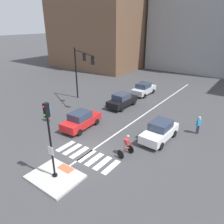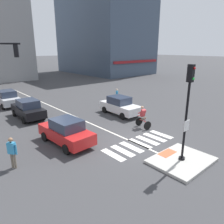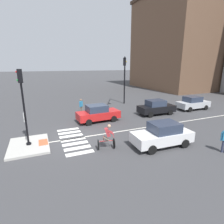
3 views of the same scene
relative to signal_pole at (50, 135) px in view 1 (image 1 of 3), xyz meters
name	(u,v)px [view 1 (image 1 of 3)]	position (x,y,z in m)	size (l,w,h in m)	color
ground_plane	(88,155)	(0.00, 3.13, -3.15)	(300.00, 300.00, 0.00)	#3D3D3F
traffic_island	(55,177)	(0.00, 0.01, -3.07)	(3.26, 2.53, 0.15)	#B2AFA8
tactile_pad_front	(66,168)	(0.00, 0.92, -2.99)	(1.10, 0.60, 0.01)	#DB5B38
signal_pole	(50,135)	(0.00, 0.00, 0.00)	(0.44, 0.38, 4.99)	black
crosswalk_stripe_a	(66,146)	(-2.27, 3.00, -3.14)	(0.44, 1.80, 0.01)	silver
crosswalk_stripe_b	(72,149)	(-1.52, 3.00, -3.14)	(0.44, 1.80, 0.01)	silver
crosswalk_stripe_c	(79,152)	(-0.76, 3.00, -3.14)	(0.44, 1.80, 0.01)	silver
crosswalk_stripe_d	(87,156)	(0.00, 3.00, -3.14)	(0.44, 1.80, 0.01)	silver
crosswalk_stripe_e	(94,159)	(0.76, 3.00, -3.14)	(0.44, 1.80, 0.01)	silver
crosswalk_stripe_f	(103,163)	(1.52, 3.00, -3.14)	(0.44, 1.80, 0.01)	silver
crosswalk_stripe_g	(111,167)	(2.27, 3.00, -3.14)	(0.44, 1.80, 0.01)	silver
lane_centre_line	(147,112)	(-0.16, 13.13, -3.14)	(0.14, 28.00, 0.01)	silver
traffic_light_mast	(81,66)	(-8.17, 11.28, 1.35)	(5.50, 2.88, 6.38)	black
building_corner_right	(107,17)	(-21.45, 33.73, 6.98)	(19.02, 19.67, 20.22)	brown
building_far_block	(209,13)	(-2.65, 43.73, 7.75)	(18.82, 19.46, 21.76)	gray
car_black_westbound_far	(122,100)	(-3.37, 12.86, -2.34)	(1.92, 4.14, 1.64)	black
car_silver_westbound_distant	(144,89)	(-3.50, 18.40, -2.34)	(1.86, 4.11, 1.64)	silver
car_red_westbound_near	(81,120)	(-3.49, 6.11, -2.34)	(2.03, 4.19, 1.64)	red
car_white_eastbound_mid	(160,131)	(3.36, 8.43, -2.34)	(1.97, 4.16, 1.64)	white
cyclist	(126,145)	(2.35, 4.81, -2.28)	(0.87, 1.20, 1.68)	black
pedestrian_at_curb_left	(49,112)	(-6.98, 5.28, -2.17)	(0.39, 0.46, 1.67)	#6B6051
pedestrian_waiting_far_side	(199,124)	(5.68, 11.40, -2.17)	(0.39, 0.46, 1.67)	#2D334C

